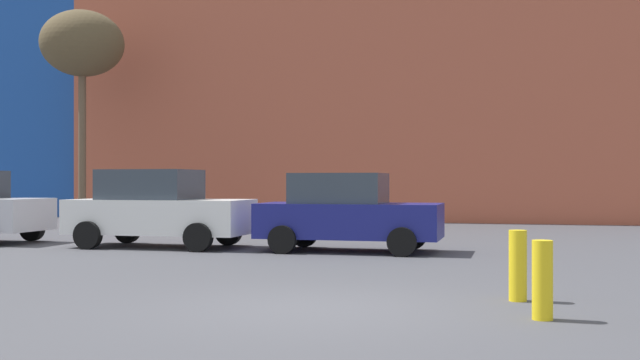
# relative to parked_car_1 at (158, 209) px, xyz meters

# --- Properties ---
(ground_plane) EXTENTS (200.00, 200.00, 0.00)m
(ground_plane) POSITION_rel_parked_car_1_xyz_m (6.03, -7.79, -0.94)
(ground_plane) COLOR #47474C
(building_backdrop) EXTENTS (43.46, 13.64, 11.57)m
(building_backdrop) POSITION_rel_parked_car_1_xyz_m (2.18, 19.46, 3.96)
(building_backdrop) COLOR #B2563D
(building_backdrop) RESTS_ON ground_plane
(parked_car_1) EXTENTS (4.38, 2.15, 1.90)m
(parked_car_1) POSITION_rel_parked_car_1_xyz_m (0.00, 0.00, 0.00)
(parked_car_1) COLOR white
(parked_car_1) RESTS_ON ground_plane
(parked_car_2) EXTENTS (4.16, 2.04, 1.80)m
(parked_car_2) POSITION_rel_parked_car_1_xyz_m (4.75, 0.00, -0.05)
(parked_car_2) COLOR navy
(parked_car_2) RESTS_ON ground_plane
(bare_tree_0) EXTENTS (3.22, 3.22, 8.30)m
(bare_tree_0) POSITION_rel_parked_car_1_xyz_m (-7.93, 9.53, 5.99)
(bare_tree_0) COLOR brown
(bare_tree_0) RESTS_ON ground_plane
(bollard_yellow_0) EXTENTS (0.24, 0.24, 0.96)m
(bollard_yellow_0) POSITION_rel_parked_car_1_xyz_m (8.53, -6.55, -0.47)
(bollard_yellow_0) COLOR yellow
(bollard_yellow_0) RESTS_ON ground_plane
(bollard_yellow_1) EXTENTS (0.24, 0.24, 0.93)m
(bollard_yellow_1) POSITION_rel_parked_car_1_xyz_m (8.81, -7.92, -0.48)
(bollard_yellow_1) COLOR yellow
(bollard_yellow_1) RESTS_ON ground_plane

